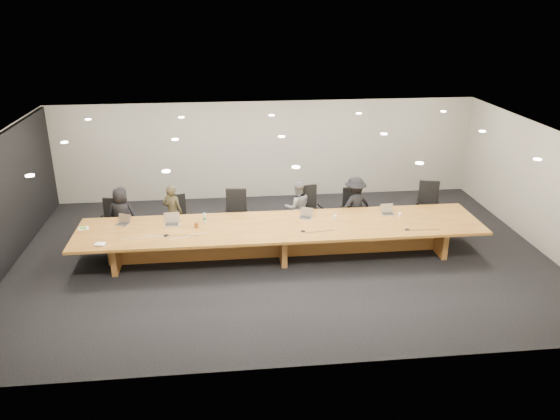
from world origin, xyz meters
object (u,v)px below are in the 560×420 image
object	(u,v)px
person_a	(122,215)
mic_center	(303,231)
laptop_a	(122,220)
chair_mid_right	(310,210)
water_bottle	(205,218)
person_b	(173,212)
amber_mug	(197,225)
person_c	(298,207)
laptop_b	(172,220)
mic_right	(407,229)
paper_cup_far	(400,215)
chair_mid_left	(236,214)
paper_cup_near	(335,217)
mic_left	(166,235)
laptop_d	(305,213)
chair_left	(178,217)
chair_right	(353,210)
conference_table	(281,235)
av_box	(100,244)
chair_far_right	(428,205)
chair_far_left	(110,220)
laptop_e	(388,210)
person_d	(355,205)

from	to	relation	value
person_a	mic_center	size ratio (longest dim) A/B	11.81
laptop_a	chair_mid_right	bearing A→B (deg)	32.53
person_a	water_bottle	xyz separation A→B (m)	(1.97, -0.85, 0.18)
water_bottle	person_b	bearing A→B (deg)	130.08
amber_mug	person_c	bearing A→B (deg)	25.83
laptop_b	mic_right	bearing A→B (deg)	-10.44
person_c	paper_cup_far	world-z (taller)	person_c
chair_mid_left	paper_cup_near	world-z (taller)	chair_mid_left
chair_mid_right	mic_left	distance (m)	3.68
mic_left	paper_cup_near	bearing A→B (deg)	8.03
person_b	laptop_d	distance (m)	3.22
person_a	amber_mug	distance (m)	2.10
chair_left	person_b	xyz separation A→B (m)	(-0.12, -0.08, 0.16)
mic_center	chair_right	bearing A→B (deg)	46.77
paper_cup_far	mic_center	world-z (taller)	paper_cup_far
laptop_b	conference_table	bearing A→B (deg)	-7.81
conference_table	chair_mid_right	world-z (taller)	chair_mid_right
av_box	chair_far_right	bearing A→B (deg)	25.68
person_c	chair_far_left	bearing A→B (deg)	-6.53
person_c	paper_cup_far	distance (m)	2.47
laptop_e	laptop_b	bearing A→B (deg)	177.20
chair_far_right	mic_center	size ratio (longest dim) A/B	10.26
laptop_b	mic_left	xyz separation A→B (m)	(-0.08, -0.57, -0.12)
chair_mid_right	av_box	bearing A→B (deg)	-169.30
person_c	person_d	distance (m)	1.41
person_b	laptop_d	xyz separation A→B (m)	(3.09, -0.89, 0.18)
conference_table	mic_center	bearing A→B (deg)	-42.37
chair_left	person_c	distance (m)	2.92
chair_right	water_bottle	bearing A→B (deg)	-166.83
laptop_d	chair_mid_right	bearing A→B (deg)	98.98
chair_left	person_b	distance (m)	0.21
av_box	chair_left	bearing A→B (deg)	65.64
person_a	av_box	xyz separation A→B (m)	(-0.14, -1.80, 0.08)
conference_table	mic_right	xyz separation A→B (m)	(2.71, -0.55, 0.24)
laptop_e	mic_left	distance (m)	5.11
laptop_d	mic_right	xyz separation A→B (m)	(2.11, -0.91, -0.10)
laptop_b	laptop_d	distance (m)	3.03
chair_far_right	laptop_b	size ratio (longest dim) A/B	3.50
chair_far_right	person_d	size ratio (longest dim) A/B	0.83
chair_far_right	person_b	distance (m)	6.36
conference_table	mic_left	world-z (taller)	mic_left
chair_mid_left	av_box	world-z (taller)	chair_mid_left
water_bottle	av_box	bearing A→B (deg)	-155.96
chair_left	laptop_a	distance (m)	1.51
chair_left	av_box	distance (m)	2.44
person_c	amber_mug	bearing A→B (deg)	20.25
chair_left	person_a	xyz separation A→B (m)	(-1.30, -0.16, 0.16)
chair_left	amber_mug	bearing A→B (deg)	-78.37
chair_right	person_d	bearing A→B (deg)	-86.23
person_d	paper_cup_near	size ratio (longest dim) A/B	15.38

